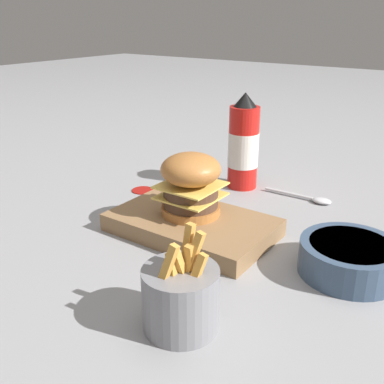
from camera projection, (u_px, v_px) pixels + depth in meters
ground_plane at (194, 249)px, 0.79m from camera, size 6.00×6.00×0.00m
serving_board at (192, 225)px, 0.85m from camera, size 0.30×0.18×0.03m
burger at (191, 184)px, 0.83m from camera, size 0.11×0.11×0.12m
ketchup_bottle at (243, 145)px, 1.04m from camera, size 0.07×0.07×0.22m
fries_basket at (181, 297)px, 0.58m from camera, size 0.10×0.10×0.15m
side_bowl at (350, 258)px, 0.71m from camera, size 0.16×0.16×0.05m
spoon at (312, 199)px, 0.99m from camera, size 0.16×0.03×0.01m
ketchup_puddle at (143, 190)px, 1.05m from camera, size 0.05×0.05×0.00m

